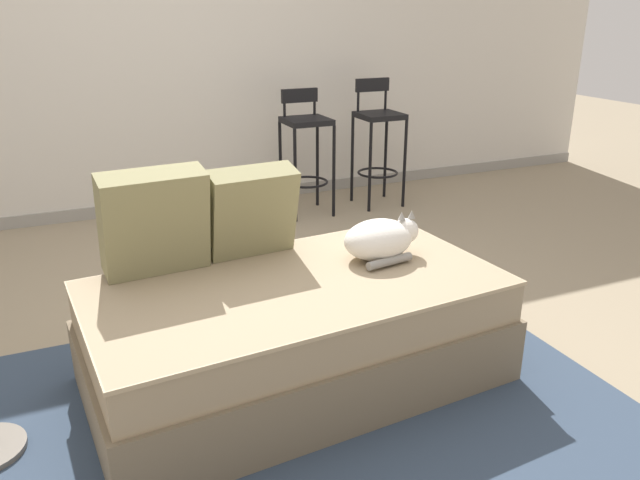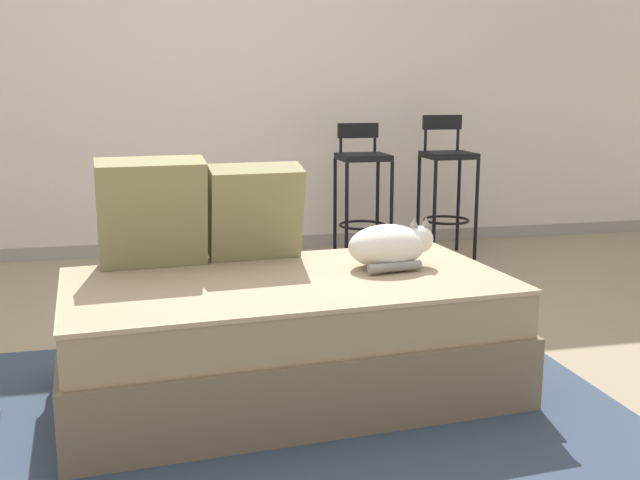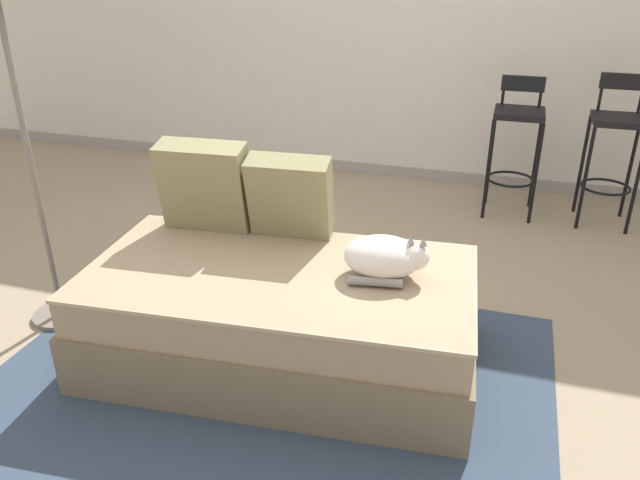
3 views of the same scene
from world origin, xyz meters
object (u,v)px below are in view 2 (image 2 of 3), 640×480
(throw_pillow_corner, at_px, (152,212))
(bar_stool_near_window, at_px, (362,179))
(couch, at_px, (288,335))
(throw_pillow_middle, at_px, (255,211))
(bar_stool_by_doorway, at_px, (447,175))
(cat, at_px, (390,246))

(throw_pillow_corner, relative_size, bar_stool_near_window, 0.48)
(couch, relative_size, throw_pillow_corner, 3.95)
(throw_pillow_middle, bearing_deg, bar_stool_near_window, 60.90)
(bar_stool_near_window, relative_size, bar_stool_by_doorway, 0.95)
(bar_stool_by_doorway, bearing_deg, throw_pillow_corner, -138.14)
(throw_pillow_middle, relative_size, bar_stool_by_doorway, 0.41)
(throw_pillow_corner, xyz_separation_m, throw_pillow_middle, (0.41, 0.03, -0.02))
(throw_pillow_corner, relative_size, throw_pillow_middle, 1.09)
(throw_pillow_corner, distance_m, throw_pillow_middle, 0.42)
(cat, distance_m, bar_stool_near_window, 2.07)
(bar_stool_by_doorway, bearing_deg, couch, -125.78)
(bar_stool_near_window, bearing_deg, throw_pillow_middle, -119.10)
(throw_pillow_corner, relative_size, bar_stool_by_doorway, 0.45)
(couch, bearing_deg, bar_stool_near_window, 66.59)
(throw_pillow_middle, relative_size, bar_stool_near_window, 0.44)
(throw_pillow_middle, distance_m, cat, 0.58)
(throw_pillow_middle, xyz_separation_m, cat, (0.50, -0.25, -0.12))
(couch, xyz_separation_m, bar_stool_by_doorway, (1.51, 2.10, 0.33))
(cat, relative_size, bar_stool_near_window, 0.40)
(throw_pillow_middle, bearing_deg, couch, -78.78)
(throw_pillow_corner, xyz_separation_m, bar_stool_by_doorway, (2.00, 1.79, -0.11))
(couch, xyz_separation_m, bar_stool_near_window, (0.91, 2.10, 0.32))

